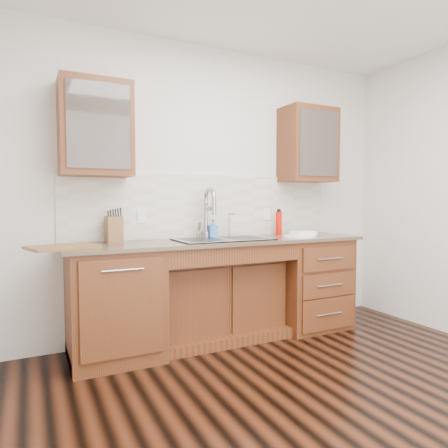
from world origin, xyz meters
name	(u,v)px	position (x,y,z in m)	size (l,w,h in m)	color
ground	(330,425)	(0.00, 0.00, -0.05)	(4.00, 3.50, 0.10)	#35160A
wall_back	(206,191)	(0.00, 1.80, 1.35)	(4.00, 0.10, 2.70)	silver
base_cabinet_left	(115,303)	(-0.95, 1.44, 0.44)	(0.70, 0.62, 0.88)	#593014
base_cabinet_center	(218,299)	(0.00, 1.53, 0.35)	(1.20, 0.44, 0.70)	#593014
base_cabinet_right	(307,282)	(0.95, 1.44, 0.44)	(0.70, 0.62, 0.88)	#593014
countertop	(223,241)	(0.00, 1.43, 0.90)	(2.70, 0.65, 0.03)	#84705B
backsplash	(208,206)	(0.00, 1.74, 1.21)	(2.70, 0.02, 0.59)	beige
sink	(224,249)	(0.00, 1.41, 0.83)	(0.84, 0.46, 0.19)	#9E9EA5
faucet	(206,216)	(-0.07, 1.64, 1.11)	(0.04, 0.04, 0.40)	#999993
filter_tap	(229,224)	(0.18, 1.65, 1.03)	(0.02, 0.02, 0.24)	#999993
upper_cabinet_left	(96,129)	(-1.05, 1.58, 1.83)	(0.55, 0.34, 0.75)	#593014
upper_cabinet_right	(308,145)	(1.05, 1.58, 1.83)	(0.55, 0.34, 0.75)	#593014
outlet_left	(142,216)	(-0.65, 1.73, 1.12)	(0.08, 0.01, 0.12)	white
outlet_right	(267,214)	(0.65, 1.73, 1.12)	(0.08, 0.01, 0.12)	white
soap_bottle	(213,229)	(-0.01, 1.61, 1.00)	(0.08, 0.08, 0.17)	#3F73C3
water_bottle	(279,223)	(0.73, 1.62, 1.03)	(0.06, 0.06, 0.23)	red
plate	(299,236)	(0.77, 1.33, 0.92)	(0.31, 0.31, 0.02)	white
dish_towel	(303,233)	(0.85, 1.38, 0.94)	(0.22, 0.16, 0.03)	white
knife_block	(114,229)	(-0.92, 1.59, 1.02)	(0.12, 0.20, 0.22)	brown
cutting_board	(62,247)	(-1.33, 1.35, 0.92)	(0.45, 0.32, 0.02)	olive
cup_left_a	(77,134)	(-1.19, 1.58, 1.77)	(0.12, 0.12, 0.09)	white
cup_left_b	(103,136)	(-1.00, 1.58, 1.77)	(0.10, 0.10, 0.10)	white
cup_right_a	(297,150)	(0.91, 1.58, 1.77)	(0.11, 0.11, 0.09)	white
cup_right_b	(314,151)	(1.12, 1.58, 1.77)	(0.10, 0.10, 0.09)	white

